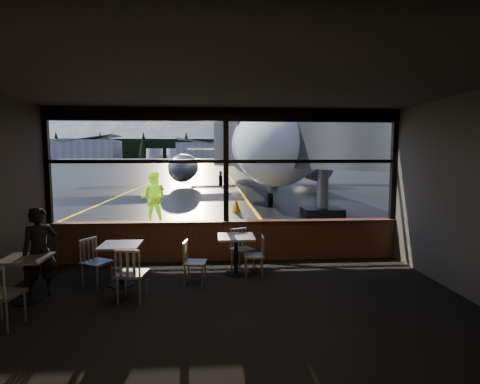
{
  "coord_description": "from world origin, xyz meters",
  "views": [
    {
      "loc": [
        -0.27,
        -8.54,
        2.43
      ],
      "look_at": [
        0.39,
        1.0,
        1.5
      ],
      "focal_mm": 28.0,
      "sensor_mm": 36.0,
      "label": 1
    }
  ],
  "objects": [
    {
      "name": "ground_plane",
      "position": [
        0.0,
        120.0,
        0.0
      ],
      "size": [
        520.0,
        520.0,
        0.0
      ],
      "primitive_type": "plane",
      "color": "black",
      "rests_on": "ground"
    },
    {
      "name": "carpet_floor",
      "position": [
        0.0,
        -3.0,
        0.01
      ],
      "size": [
        8.0,
        6.0,
        0.01
      ],
      "primitive_type": "cube",
      "color": "black",
      "rests_on": "ground"
    },
    {
      "name": "ceiling",
      "position": [
        0.0,
        -3.0,
        3.5
      ],
      "size": [
        8.0,
        6.0,
        0.04
      ],
      "primitive_type": "cube",
      "color": "#38332D",
      "rests_on": "ground"
    },
    {
      "name": "wall_back",
      "position": [
        0.0,
        -6.0,
        1.75
      ],
      "size": [
        8.0,
        0.04,
        3.5
      ],
      "primitive_type": "cube",
      "color": "#474039",
      "rests_on": "ground"
    },
    {
      "name": "window_sill",
      "position": [
        0.0,
        0.0,
        0.45
      ],
      "size": [
        8.0,
        0.28,
        0.9
      ],
      "primitive_type": "cube",
      "color": "#4F2817",
      "rests_on": "ground"
    },
    {
      "name": "window_header",
      "position": [
        0.0,
        0.0,
        3.35
      ],
      "size": [
        8.0,
        0.18,
        0.3
      ],
      "primitive_type": "cube",
      "color": "black",
      "rests_on": "ground"
    },
    {
      "name": "mullion_left",
      "position": [
        -3.95,
        0.0,
        2.2
      ],
      "size": [
        0.12,
        0.12,
        2.6
      ],
      "primitive_type": "cube",
      "color": "black",
      "rests_on": "ground"
    },
    {
      "name": "mullion_centre",
      "position": [
        0.0,
        0.0,
        2.2
      ],
      "size": [
        0.12,
        0.12,
        2.6
      ],
      "primitive_type": "cube",
      "color": "black",
      "rests_on": "ground"
    },
    {
      "name": "mullion_right",
      "position": [
        3.95,
        0.0,
        2.2
      ],
      "size": [
        0.12,
        0.12,
        2.6
      ],
      "primitive_type": "cube",
      "color": "black",
      "rests_on": "ground"
    },
    {
      "name": "window_transom",
      "position": [
        0.0,
        0.0,
        2.3
      ],
      "size": [
        8.0,
        0.1,
        0.08
      ],
      "primitive_type": "cube",
      "color": "black",
      "rests_on": "ground"
    },
    {
      "name": "airliner",
      "position": [
        2.5,
        21.21,
        5.39
      ],
      "size": [
        29.59,
        35.44,
        10.78
      ],
      "primitive_type": null,
      "rotation": [
        0.0,
        0.0,
        -0.01
      ],
      "color": "white",
      "rests_on": "ground_plane"
    },
    {
      "name": "jet_bridge",
      "position": [
        3.6,
        5.5,
        2.53
      ],
      "size": [
        9.48,
        11.59,
        5.06
      ],
      "primitive_type": null,
      "color": "#2D2D2F",
      "rests_on": "ground_plane"
    },
    {
      "name": "cafe_table_near",
      "position": [
        0.16,
        -1.08,
        0.4
      ],
      "size": [
        0.73,
        0.73,
        0.8
      ],
      "primitive_type": null,
      "color": "gray",
      "rests_on": "carpet_floor"
    },
    {
      "name": "cafe_table_mid",
      "position": [
        -2.02,
        -1.56,
        0.39
      ],
      "size": [
        0.72,
        0.72,
        0.79
      ],
      "primitive_type": null,
      "color": "#A49E96",
      "rests_on": "carpet_floor"
    },
    {
      "name": "cafe_table_left",
      "position": [
        -3.38,
        -2.28,
        0.38
      ],
      "size": [
        0.69,
        0.69,
        0.76
      ],
      "primitive_type": null,
      "color": "gray",
      "rests_on": "carpet_floor"
    },
    {
      "name": "chair_near_e",
      "position": [
        0.52,
        -1.2,
        0.41
      ],
      "size": [
        0.46,
        0.46,
        0.82
      ],
      "primitive_type": null,
      "rotation": [
        0.0,
        0.0,
        1.55
      ],
      "color": "beige",
      "rests_on": "carpet_floor"
    },
    {
      "name": "chair_near_w",
      "position": [
        -0.64,
        -1.64,
        0.42
      ],
      "size": [
        0.52,
        0.52,
        0.85
      ],
      "primitive_type": null,
      "rotation": [
        0.0,
        0.0,
        -1.71
      ],
      "color": "#B5B1A4",
      "rests_on": "carpet_floor"
    },
    {
      "name": "chair_near_n",
      "position": [
        0.32,
        -0.8,
        0.44
      ],
      "size": [
        0.64,
        0.64,
        0.88
      ],
      "primitive_type": null,
      "rotation": [
        0.0,
        0.0,
        3.59
      ],
      "color": "#AFAA9E",
      "rests_on": "carpet_floor"
    },
    {
      "name": "chair_mid_s",
      "position": [
        -1.64,
        -2.4,
        0.47
      ],
      "size": [
        0.58,
        0.58,
        0.95
      ],
      "primitive_type": null,
      "rotation": [
        0.0,
        0.0,
        -0.12
      ],
      "color": "beige",
      "rests_on": "carpet_floor"
    },
    {
      "name": "chair_mid_w",
      "position": [
        -2.44,
        -1.65,
        0.46
      ],
      "size": [
        0.68,
        0.68,
        0.92
      ],
      "primitive_type": null,
      "rotation": [
        0.0,
        0.0,
        -2.08
      ],
      "color": "#ACA89B",
      "rests_on": "carpet_floor"
    },
    {
      "name": "chair_left_s",
      "position": [
        -3.24,
        -3.24,
        0.48
      ],
      "size": [
        0.6,
        0.6,
        0.96
      ],
      "primitive_type": null,
      "rotation": [
        0.0,
        0.0,
        -0.16
      ],
      "color": "#B5B1A4",
      "rests_on": "carpet_floor"
    },
    {
      "name": "passenger",
      "position": [
        -3.28,
        -2.01,
        0.78
      ],
      "size": [
        0.68,
        0.62,
        1.55
      ],
      "primitive_type": "imported",
      "rotation": [
        0.0,
        0.0,
        0.57
      ],
      "color": "black",
      "rests_on": "carpet_floor"
    },
    {
      "name": "ground_crew",
      "position": [
        -2.44,
        4.78,
        0.94
      ],
      "size": [
        0.94,
        0.75,
        1.87
      ],
      "primitive_type": "imported",
      "rotation": [
        0.0,
        0.0,
        3.09
      ],
      "color": "#BFF219",
      "rests_on": "ground_plane"
    },
    {
      "name": "cone_nose",
      "position": [
        0.67,
        7.66,
        0.28
      ],
      "size": [
        0.4,
        0.4,
        0.56
      ],
      "primitive_type": "cone",
      "color": "#FF4A08",
      "rests_on": "ground_plane"
    },
    {
      "name": "cone_wing",
      "position": [
        -3.99,
        18.21,
        0.22
      ],
      "size": [
        0.32,
        0.32,
        0.45
      ],
      "primitive_type": "cone",
      "color": "#FF5208",
      "rests_on": "ground_plane"
    },
    {
      "name": "hangar_left",
      "position": [
        -70.0,
        180.0,
        5.5
      ],
      "size": [
        45.0,
        18.0,
        11.0
      ],
      "primitive_type": null,
      "color": "silver",
      "rests_on": "ground_plane"
    },
    {
      "name": "hangar_mid",
      "position": [
        0.0,
        185.0,
        5.0
      ],
      "size": [
        38.0,
        15.0,
        10.0
      ],
      "primitive_type": null,
      "color": "silver",
      "rests_on": "ground_plane"
    },
    {
      "name": "hangar_right",
      "position": [
        60.0,
        178.0,
        6.0
      ],
      "size": [
        50.0,
        20.0,
        12.0
      ],
      "primitive_type": null,
      "color": "silver",
      "rests_on": "ground_plane"
    },
    {
      "name": "fuel_tank_a",
      "position": [
        -30.0,
        182.0,
        3.0
      ],
      "size": [
        8.0,
        8.0,
        6.0
      ],
      "primitive_type": "cylinder",
      "color": "silver",
      "rests_on": "ground_plane"
    },
    {
      "name": "fuel_tank_b",
      "position": [
        -20.0,
        182.0,
        3.0
      ],
      "size": [
        8.0,
        8.0,
        6.0
      ],
      "primitive_type": "cylinder",
      "color": "silver",
      "rests_on": "ground_plane"
    },
    {
      "name": "fuel_tank_c",
      "position": [
        -10.0,
        182.0,
        3.0
      ],
      "size": [
        8.0,
        8.0,
        6.0
      ],
      "primitive_type": "cylinder",
      "color": "silver",
      "rests_on": "ground_plane"
    },
    {
      "name": "treeline",
      "position": [
        0.0,
        210.0,
        6.0
      ],
      "size": [
        360.0,
        3.0,
        12.0
      ],
      "primitive_type": "cube",
      "color": "black",
      "rests_on": "ground_plane"
    }
  ]
}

